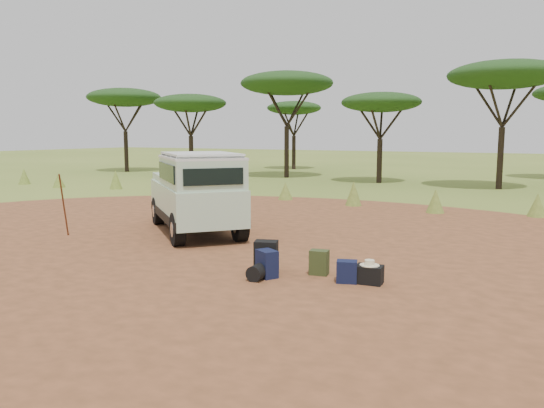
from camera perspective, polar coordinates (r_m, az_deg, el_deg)
The scene contains 13 objects.
ground at distance 11.82m, azimuth -6.18°, elevation -5.22°, with size 140.00×140.00×0.00m, color olive.
dirt_clearing at distance 11.81m, azimuth -6.18°, elevation -5.20°, with size 23.00×23.00×0.01m, color #995632.
grass_fringe at distance 19.36m, azimuth 8.95°, elevation 0.93°, with size 36.60×1.60×0.90m.
acacia_treeline at distance 29.91m, azimuth 17.76°, elevation 11.54°, with size 46.70×13.20×6.26m.
safari_vehicle at distance 14.01m, azimuth -8.16°, elevation 1.04°, with size 4.41×4.16×2.14m.
walking_staff at distance 14.34m, azimuth -21.49°, elevation -0.14°, with size 0.04×0.04×1.68m, color brown.
backpack_black at distance 10.12m, azimuth -0.64°, elevation -5.63°, with size 0.43×0.32×0.59m, color black.
backpack_navy at distance 9.69m, azimuth -0.54°, elevation -6.46°, with size 0.39×0.28×0.51m, color #12183A.
backpack_olive at distance 9.92m, azimuth 5.09°, elevation -6.29°, with size 0.34×0.24×0.47m, color #3A431E.
duffel_navy at distance 9.47m, azimuth 8.05°, elevation -7.23°, with size 0.35×0.26×0.40m, color #12183A.
hard_case at distance 9.48m, azimuth 10.42°, elevation -7.48°, with size 0.46×0.33×0.33m, color black.
stuff_sack at distance 9.51m, azimuth -1.66°, elevation -7.41°, with size 0.29×0.29×0.29m, color black.
safari_hat at distance 9.43m, azimuth 10.45°, elevation -6.31°, with size 0.34×0.34×0.10m.
Camera 1 is at (6.63, -9.43, 2.60)m, focal length 35.00 mm.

